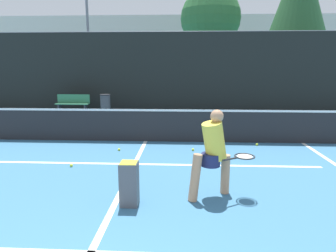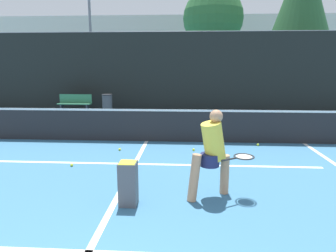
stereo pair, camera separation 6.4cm
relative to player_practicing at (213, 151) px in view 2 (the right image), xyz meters
name	(u,v)px [view 2 (the right image)]	position (x,y,z in m)	size (l,w,h in m)	color
court_baseline_near	(88,252)	(-1.59, -1.67, -0.79)	(11.00, 0.10, 0.01)	white
court_service_line	(135,164)	(-1.59, 1.59, -0.79)	(8.25, 0.10, 0.01)	white
court_center_mark	(130,173)	(-1.59, 1.00, -0.79)	(0.10, 5.32, 0.01)	white
net	(146,124)	(-1.59, 3.66, -0.29)	(11.09, 0.09, 1.07)	slate
fence_back	(163,72)	(-1.59, 9.69, 1.06)	(24.00, 0.06, 3.73)	black
player_practicing	(213,151)	(0.00, 0.00, 0.00)	(1.20, 0.57, 1.49)	tan
tennis_ball_scattered_0	(120,149)	(-2.16, 2.64, -0.76)	(0.07, 0.07, 0.07)	#D1E033
tennis_ball_scattered_1	(72,165)	(-2.94, 1.34, -0.76)	(0.07, 0.07, 0.07)	#D1E033
tennis_ball_scattered_3	(258,145)	(1.55, 3.33, -0.76)	(0.07, 0.07, 0.07)	#D1E033
tennis_ball_scattered_4	(194,150)	(-0.24, 2.73, -0.76)	(0.07, 0.07, 0.07)	#D1E033
ball_hopper	(128,182)	(-1.35, -0.39, -0.43)	(0.28, 0.28, 0.71)	#4C4C51
courtside_bench	(75,103)	(-5.57, 8.67, -0.33)	(1.54, 0.42, 0.86)	#33724C
trash_bin	(107,104)	(-4.01, 8.48, -0.35)	(0.47, 0.47, 0.90)	#3F3F42
parked_car	(211,90)	(1.07, 14.01, -0.15)	(1.62, 4.57, 1.53)	navy
tree_mid	(213,18)	(1.47, 18.63, 4.77)	(4.43, 4.43, 7.80)	brown
building_far	(176,52)	(-1.59, 26.71, 2.67)	(36.00, 2.40, 6.94)	beige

